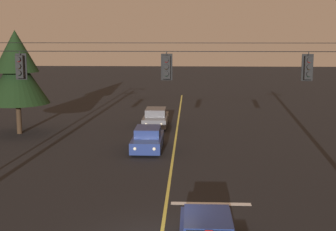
{
  "coord_description": "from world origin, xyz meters",
  "views": [
    {
      "loc": [
        1.0,
        -15.99,
        7.18
      ],
      "look_at": [
        0.0,
        5.67,
        3.52
      ],
      "focal_mm": 52.73,
      "sensor_mm": 36.0,
      "label": 1
    }
  ],
  "objects_px": {
    "traffic_light_left_inner": "(167,67)",
    "traffic_light_leftmost": "(20,67)",
    "tree_verge_near": "(16,71)",
    "traffic_light_centre": "(308,68)",
    "car_oncoming_trailing": "(156,118)",
    "car_oncoming_lead": "(148,139)"
  },
  "relations": [
    {
      "from": "traffic_light_leftmost",
      "to": "car_oncoming_trailing",
      "type": "relative_size",
      "value": 0.28
    },
    {
      "from": "car_oncoming_trailing",
      "to": "tree_verge_near",
      "type": "xyz_separation_m",
      "value": [
        -9.59,
        -3.2,
        3.87
      ]
    },
    {
      "from": "traffic_light_leftmost",
      "to": "car_oncoming_trailing",
      "type": "distance_m",
      "value": 18.11
    },
    {
      "from": "car_oncoming_lead",
      "to": "car_oncoming_trailing",
      "type": "bearing_deg",
      "value": 90.36
    },
    {
      "from": "traffic_light_centre",
      "to": "car_oncoming_lead",
      "type": "distance_m",
      "value": 12.83
    },
    {
      "from": "traffic_light_leftmost",
      "to": "car_oncoming_trailing",
      "type": "height_order",
      "value": "traffic_light_leftmost"
    },
    {
      "from": "traffic_light_left_inner",
      "to": "traffic_light_centre",
      "type": "bearing_deg",
      "value": 0.0
    },
    {
      "from": "traffic_light_centre",
      "to": "tree_verge_near",
      "type": "bearing_deg",
      "value": 141.62
    },
    {
      "from": "car_oncoming_lead",
      "to": "tree_verge_near",
      "type": "bearing_deg",
      "value": 155.11
    },
    {
      "from": "tree_verge_near",
      "to": "car_oncoming_trailing",
      "type": "bearing_deg",
      "value": 18.47
    },
    {
      "from": "traffic_light_left_inner",
      "to": "traffic_light_leftmost",
      "type": "bearing_deg",
      "value": 180.0
    },
    {
      "from": "car_oncoming_trailing",
      "to": "tree_verge_near",
      "type": "distance_m",
      "value": 10.83
    },
    {
      "from": "car_oncoming_lead",
      "to": "traffic_light_leftmost",
      "type": "bearing_deg",
      "value": -116.94
    },
    {
      "from": "traffic_light_left_inner",
      "to": "tree_verge_near",
      "type": "bearing_deg",
      "value": 129.69
    },
    {
      "from": "traffic_light_left_inner",
      "to": "tree_verge_near",
      "type": "height_order",
      "value": "tree_verge_near"
    },
    {
      "from": "traffic_light_centre",
      "to": "car_oncoming_trailing",
      "type": "distance_m",
      "value": 19.07
    },
    {
      "from": "car_oncoming_trailing",
      "to": "car_oncoming_lead",
      "type": "bearing_deg",
      "value": -89.64
    },
    {
      "from": "car_oncoming_trailing",
      "to": "tree_verge_near",
      "type": "bearing_deg",
      "value": -161.53
    },
    {
      "from": "traffic_light_left_inner",
      "to": "traffic_light_centre",
      "type": "distance_m",
      "value": 5.87
    },
    {
      "from": "traffic_light_leftmost",
      "to": "car_oncoming_lead",
      "type": "xyz_separation_m",
      "value": [
        4.62,
        9.09,
        -5.1
      ]
    },
    {
      "from": "car_oncoming_lead",
      "to": "tree_verge_near",
      "type": "height_order",
      "value": "tree_verge_near"
    },
    {
      "from": "traffic_light_centre",
      "to": "tree_verge_near",
      "type": "distance_m",
      "value": 21.87
    }
  ]
}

